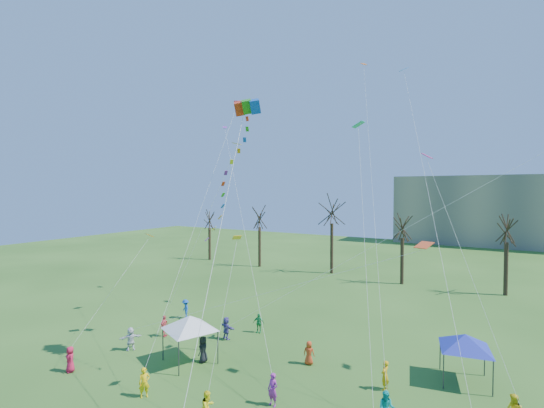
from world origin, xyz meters
The scene contains 6 objects.
bare_tree_row centered at (3.27, 36.19, 7.09)m, with size 68.71×7.09×11.12m.
big_box_kite centered at (-2.62, 5.18, 12.33)m, with size 2.53×5.53×17.38m.
canopy_tent_white centered at (-6.55, 5.65, 2.73)m, with size 3.93×3.93×3.22m.
canopy_tent_blue centered at (9.94, 12.02, 2.53)m, with size 3.92×3.92×2.98m.
festival_crowd centered at (-1.37, 6.16, 0.85)m, with size 26.97×12.88×1.78m.
small_kites_aloft centered at (0.65, 10.97, 13.64)m, with size 30.83×19.64×31.91m.
Camera 1 is at (11.11, -13.69, 11.75)m, focal length 25.00 mm.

